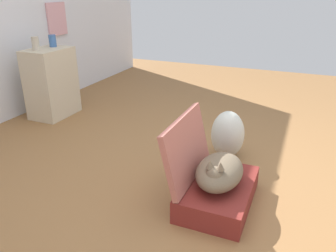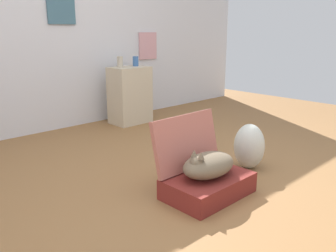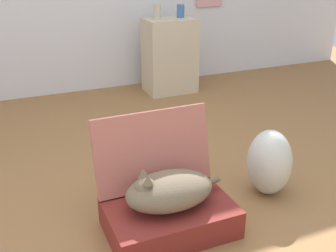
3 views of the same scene
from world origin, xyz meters
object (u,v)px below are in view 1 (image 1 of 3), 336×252
Objects in this scene: suitcase_base at (218,193)px; side_table at (52,83)px; plastic_bag_white at (228,134)px; vase_short at (53,41)px; cat at (219,172)px; vase_tall at (35,44)px.

side_table reaches higher than suitcase_base.
plastic_bag_white is 3.17× the size of vase_short.
suitcase_base is 1.19× the size of cat.
cat is 0.73× the size of side_table.
vase_short is (0.34, 1.96, 0.58)m from plastic_bag_white.
vase_tall is 1.09× the size of vase_short.
side_table reaches higher than plastic_bag_white.
side_table is (0.89, 2.04, 0.12)m from cat.
side_table is (0.88, 2.04, 0.28)m from suitcase_base.
side_table is (0.22, 1.94, 0.16)m from plastic_bag_white.
cat is 2.36m from vase_short.
vase_short reaches higher than suitcase_base.
vase_tall reaches higher than plastic_bag_white.
vase_short is (0.24, -0.00, -0.01)m from vase_tall.
vase_short is (1.01, 2.06, 0.54)m from cat.
vase_tall is (0.77, 2.06, 0.54)m from cat.
vase_tall reaches higher than vase_short.
side_table is at bearing 83.41° from plastic_bag_white.
plastic_bag_white reaches higher than cat.
suitcase_base is 2.31m from vase_tall.
suitcase_base is 1.60× the size of plastic_bag_white.
vase_tall is at bearing 169.35° from side_table.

